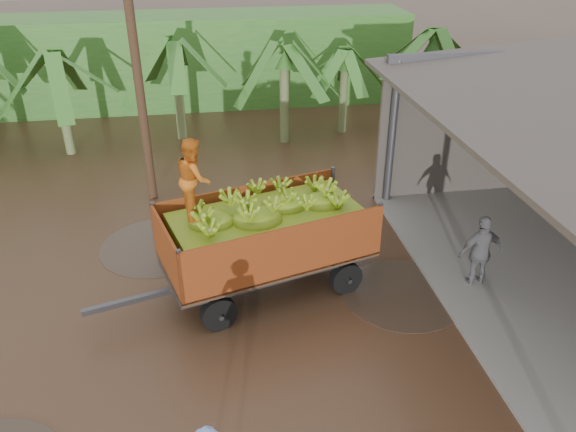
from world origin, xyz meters
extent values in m
plane|color=black|center=(0.00, 0.00, 0.00)|extent=(100.00, 100.00, 0.00)
cube|color=#2D661E|center=(-2.00, 16.00, 1.80)|extent=(22.00, 3.00, 3.60)
cube|color=#47474C|center=(-1.41, 1.36, 0.52)|extent=(1.68, 0.58, 0.11)
imported|color=#C36116|center=(0.08, 1.98, 2.80)|extent=(0.67, 0.83, 1.60)
imported|color=slate|center=(5.99, 1.50, 0.85)|extent=(1.02, 0.47, 1.70)
cylinder|color=#47301E|center=(-1.24, 6.97, 3.73)|extent=(0.24, 0.24, 7.47)
camera|label=1|loc=(0.33, -7.86, 7.27)|focal=35.00mm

